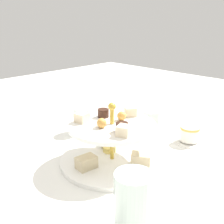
# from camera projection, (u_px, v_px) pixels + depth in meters

# --- Properties ---
(ground_plane) EXTENTS (2.40, 2.40, 0.00)m
(ground_plane) POSITION_uv_depth(u_px,v_px,m) (112.00, 162.00, 0.74)
(ground_plane) COLOR silver
(tiered_serving_stand) EXTENTS (0.27, 0.27, 0.16)m
(tiered_serving_stand) POSITION_uv_depth(u_px,v_px,m) (112.00, 145.00, 0.72)
(tiered_serving_stand) COLOR white
(tiered_serving_stand) RESTS_ON ground_plane
(water_glass_tall_right) EXTENTS (0.07, 0.07, 0.12)m
(water_glass_tall_right) POSITION_uv_depth(u_px,v_px,m) (133.00, 203.00, 0.48)
(water_glass_tall_right) COLOR silver
(water_glass_tall_right) RESTS_ON ground_plane
(water_glass_short_left) EXTENTS (0.06, 0.06, 0.07)m
(water_glass_short_left) POSITION_uv_depth(u_px,v_px,m) (152.00, 121.00, 0.93)
(water_glass_short_left) COLOR silver
(water_glass_short_left) RESTS_ON ground_plane
(teacup_with_saucer) EXTENTS (0.09, 0.09, 0.05)m
(teacup_with_saucer) POSITION_uv_depth(u_px,v_px,m) (189.00, 135.00, 0.84)
(teacup_with_saucer) COLOR white
(teacup_with_saucer) RESTS_ON ground_plane
(water_glass_mid_back) EXTENTS (0.06, 0.06, 0.08)m
(water_glass_mid_back) POSITION_uv_depth(u_px,v_px,m) (82.00, 120.00, 0.92)
(water_glass_mid_back) COLOR silver
(water_glass_mid_back) RESTS_ON ground_plane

